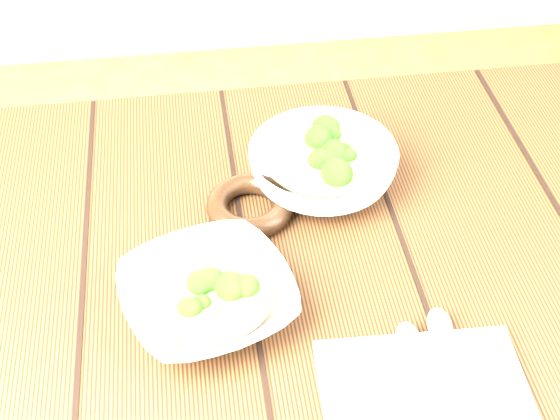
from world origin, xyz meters
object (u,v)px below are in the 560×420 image
Objects in this scene: soup_bowl_front at (208,296)px; trivet at (250,205)px; soup_bowl_back at (323,166)px; napkin at (428,405)px; table at (267,335)px.

soup_bowl_front is 2.09× the size of trivet.
trivet is (-0.10, -0.04, -0.02)m from soup_bowl_back.
napkin is at bearing -82.75° from soup_bowl_back.
soup_bowl_back reaches higher than table.
trivet is (0.07, 0.16, -0.01)m from soup_bowl_front.
soup_bowl_back is 0.37m from napkin.
soup_bowl_front is at bearing -146.57° from table.
table is 0.17m from trivet.
table is 0.28m from napkin.
table is 0.17m from soup_bowl_front.
soup_bowl_front is 0.17m from trivet.
soup_bowl_front is 1.11× the size of napkin.
soup_bowl_front is at bearing -130.45° from soup_bowl_back.
soup_bowl_back is at bearing 21.66° from trivet.
napkin is (0.22, -0.16, -0.02)m from soup_bowl_front.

